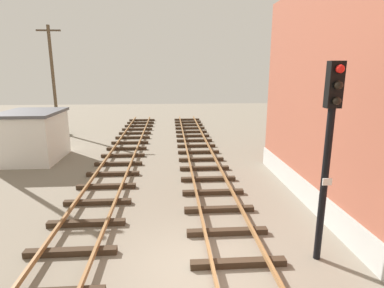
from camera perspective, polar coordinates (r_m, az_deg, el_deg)
ground_plane at (r=8.63m, az=1.36°, el=-21.70°), size 80.00×80.00×0.00m
track_near_building at (r=8.70m, az=8.47°, el=-20.52°), size 2.50×49.76×0.32m
track_centre at (r=8.97m, az=-22.90°, el=-20.37°), size 2.50×49.76×0.32m
signal_mast at (r=8.38m, az=23.76°, el=0.49°), size 0.36×0.40×5.17m
control_hut at (r=19.50m, az=-27.05°, el=1.35°), size 3.00×3.80×2.76m
parked_car_green at (r=27.21m, az=-27.21°, el=3.32°), size 4.20×2.04×1.76m
utility_pole_far at (r=26.98m, az=-24.05°, el=10.90°), size 1.80×0.24×8.26m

